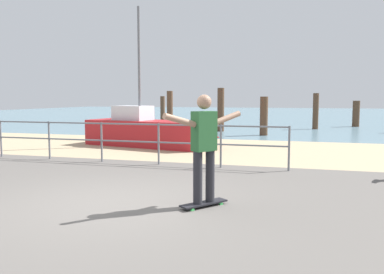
{
  "coord_description": "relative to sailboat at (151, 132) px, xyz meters",
  "views": [
    {
      "loc": [
        2.92,
        -5.63,
        1.69
      ],
      "look_at": [
        0.72,
        2.0,
        0.9
      ],
      "focal_mm": 37.27,
      "sensor_mm": 36.0,
      "label": 1
    }
  ],
  "objects": [
    {
      "name": "ground_plane",
      "position": [
        2.2,
        -8.06,
        -0.52
      ],
      "size": [
        24.0,
        10.0,
        0.04
      ],
      "primitive_type": "cube",
      "color": "#605B56",
      "rests_on": "ground"
    },
    {
      "name": "beach_strip",
      "position": [
        2.2,
        -0.06,
        -0.52
      ],
      "size": [
        24.0,
        6.0,
        0.04
      ],
      "primitive_type": "cube",
      "color": "tan",
      "rests_on": "ground"
    },
    {
      "name": "sea_surface",
      "position": [
        2.2,
        27.94,
        -0.52
      ],
      "size": [
        72.0,
        50.0,
        0.04
      ],
      "primitive_type": "cube",
      "color": "slate",
      "rests_on": "ground"
    },
    {
      "name": "railing_fence",
      "position": [
        0.01,
        -3.46,
        0.18
      ],
      "size": [
        9.54,
        0.05,
        1.05
      ],
      "color": "slate",
      "rests_on": "ground"
    },
    {
      "name": "sailboat",
      "position": [
        0.0,
        0.0,
        0.0
      ],
      "size": [
        5.07,
        2.31,
        4.77
      ],
      "color": "#B21E23",
      "rests_on": "ground"
    },
    {
      "name": "skateboard",
      "position": [
        3.64,
        -6.89,
        -0.45
      ],
      "size": [
        0.64,
        0.76,
        0.08
      ],
      "color": "black",
      "rests_on": "ground"
    },
    {
      "name": "skateboarder",
      "position": [
        3.64,
        -6.89,
        0.5
      ],
      "size": [
        0.95,
        1.21,
        1.65
      ],
      "color": "#26262B",
      "rests_on": "skateboard"
    },
    {
      "name": "groyne_post_0",
      "position": [
        -3.5,
        10.62,
        0.37
      ],
      "size": [
        0.28,
        0.28,
        1.77
      ],
      "primitive_type": "cylinder",
      "color": "#513826",
      "rests_on": "ground"
    },
    {
      "name": "groyne_post_1",
      "position": [
        -1.23,
        5.49,
        0.48
      ],
      "size": [
        0.29,
        0.29,
        2.0
      ],
      "primitive_type": "cylinder",
      "color": "#513826",
      "rests_on": "ground"
    },
    {
      "name": "groyne_post_2",
      "position": [
        1.04,
        6.61,
        0.56
      ],
      "size": [
        0.33,
        0.33,
        2.16
      ],
      "primitive_type": "cylinder",
      "color": "#513826",
      "rests_on": "ground"
    },
    {
      "name": "groyne_post_3",
      "position": [
        3.31,
        5.09,
        0.35
      ],
      "size": [
        0.35,
        0.35,
        1.73
      ],
      "primitive_type": "cylinder",
      "color": "#513826",
      "rests_on": "ground"
    },
    {
      "name": "groyne_post_4",
      "position": [
        5.57,
        9.36,
        0.44
      ],
      "size": [
        0.3,
        0.3,
        1.92
      ],
      "primitive_type": "cylinder",
      "color": "#513826",
      "rests_on": "ground"
    },
    {
      "name": "groyne_post_5",
      "position": [
        7.84,
        11.86,
        0.23
      ],
      "size": [
        0.39,
        0.39,
        1.51
      ],
      "primitive_type": "cylinder",
      "color": "#513826",
      "rests_on": "ground"
    }
  ]
}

